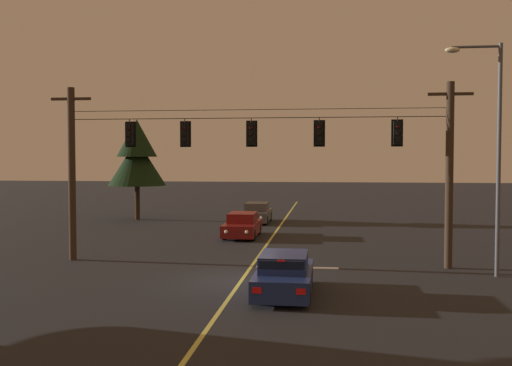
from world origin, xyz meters
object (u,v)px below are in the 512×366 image
car_waiting_near_lane (284,275)px  car_oncoming_lead (242,226)px  traffic_light_leftmost (129,134)px  traffic_light_left_inner (185,134)px  street_lamp_corner (491,139)px  traffic_light_centre (251,133)px  car_oncoming_trailing (257,213)px  traffic_light_right_inner (319,133)px  traffic_light_rightmost (398,133)px  tree_verge_far (137,156)px

car_waiting_near_lane → car_oncoming_lead: bearing=103.9°
car_waiting_near_lane → traffic_light_leftmost: bearing=142.7°
traffic_light_left_inner → car_oncoming_lead: bearing=81.5°
traffic_light_left_inner → street_lamp_corner: size_ratio=0.14×
car_oncoming_lead → street_lamp_corner: 15.49m
traffic_light_leftmost → traffic_light_centre: 5.33m
traffic_light_centre → car_oncoming_lead: bearing=100.9°
car_oncoming_trailing → car_oncoming_lead: bearing=-89.3°
car_waiting_near_lane → street_lamp_corner: (7.54, 3.94, 4.59)m
traffic_light_left_inner → traffic_light_right_inner: (5.74, 0.00, 0.00)m
traffic_light_rightmost → car_waiting_near_lane: (-4.25, -5.44, -4.91)m
traffic_light_centre → tree_verge_far: (-10.62, 16.78, -0.86)m
traffic_light_leftmost → street_lamp_corner: (14.68, -1.51, -0.32)m
car_waiting_near_lane → car_oncoming_lead: 14.29m
tree_verge_far → street_lamp_corner: bearing=-42.5°
traffic_light_rightmost → car_oncoming_lead: bearing=132.4°
traffic_light_leftmost → street_lamp_corner: 14.76m
traffic_light_leftmost → car_oncoming_trailing: traffic_light_leftmost is taller
traffic_light_leftmost → tree_verge_far: size_ratio=0.17×
traffic_light_left_inner → traffic_light_leftmost: bearing=180.0°
traffic_light_centre → traffic_light_right_inner: size_ratio=1.00×
traffic_light_rightmost → car_oncoming_trailing: (-7.77, 16.03, -4.91)m
tree_verge_far → traffic_light_rightmost: bearing=-45.2°
car_oncoming_lead → tree_verge_far: tree_verge_far is taller
traffic_light_left_inner → tree_verge_far: tree_verge_far is taller
traffic_light_rightmost → car_oncoming_trailing: traffic_light_rightmost is taller
traffic_light_centre → traffic_light_rightmost: bearing=0.0°
traffic_light_right_inner → car_oncoming_trailing: (-4.57, 16.03, -4.91)m
traffic_light_right_inner → tree_verge_far: size_ratio=0.17×
traffic_light_rightmost → street_lamp_corner: (3.29, -1.51, -0.32)m
traffic_light_left_inner → car_oncoming_trailing: bearing=85.8°
street_lamp_corner → traffic_light_rightmost: bearing=155.4°
traffic_light_centre → tree_verge_far: tree_verge_far is taller
traffic_light_right_inner → car_oncoming_lead: size_ratio=0.28×
traffic_light_centre → car_waiting_near_lane: bearing=-71.6°
traffic_light_leftmost → traffic_light_rightmost: (11.39, 0.00, 0.00)m
traffic_light_right_inner → tree_verge_far: bearing=128.8°
traffic_light_right_inner → street_lamp_corner: size_ratio=0.14×
car_waiting_near_lane → car_oncoming_trailing: (-3.52, 21.48, -0.00)m
car_oncoming_lead → tree_verge_far: 12.93m
traffic_light_right_inner → street_lamp_corner: 6.67m
traffic_light_centre → car_waiting_near_lane: (1.81, -5.44, -4.91)m
traffic_light_left_inner → car_waiting_near_lane: traffic_light_left_inner is taller
traffic_light_leftmost → traffic_light_rightmost: size_ratio=1.00×
tree_verge_far → traffic_light_left_inner: bearing=-65.2°
street_lamp_corner → traffic_light_centre: bearing=170.8°
traffic_light_right_inner → tree_verge_far: tree_verge_far is taller
traffic_light_right_inner → car_waiting_near_lane: 7.41m
car_waiting_near_lane → traffic_light_rightmost: bearing=52.0°
traffic_light_leftmost → car_waiting_near_lane: traffic_light_leftmost is taller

